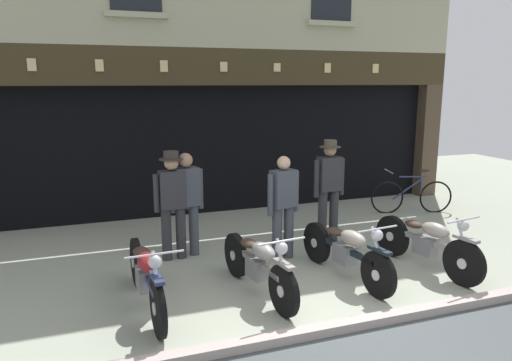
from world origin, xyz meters
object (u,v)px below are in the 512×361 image
at_px(motorcycle_center, 346,250).
at_px(motorcycle_center_right, 427,242).
at_px(leaning_bicycle, 412,196).
at_px(motorcycle_center_left, 258,264).
at_px(salesman_right, 329,186).
at_px(advert_board_near, 282,128).
at_px(assistant_far_right, 187,200).
at_px(motorcycle_left, 146,275).
at_px(shopkeeper_center, 283,203).
at_px(salesman_left, 173,200).

bearing_deg(motorcycle_center, motorcycle_center_right, 167.90).
bearing_deg(leaning_bicycle, motorcycle_center, 146.48).
distance_m(motorcycle_center_left, salesman_right, 2.43).
bearing_deg(salesman_right, advert_board_near, -98.40).
bearing_deg(assistant_far_right, motorcycle_center, 125.30).
bearing_deg(motorcycle_left, motorcycle_center_right, 175.31).
bearing_deg(assistant_far_right, salesman_right, 162.64).
distance_m(motorcycle_center, shopkeeper_center, 1.23).
xyz_separation_m(salesman_left, shopkeeper_center, (1.57, -0.55, -0.05)).
distance_m(assistant_far_right, advert_board_near, 3.68).
xyz_separation_m(motorcycle_center_left, leaning_bicycle, (4.34, 2.62, -0.05)).
bearing_deg(salesman_right, motorcycle_center, 68.28).
relative_size(motorcycle_left, motorcycle_center, 1.05).
height_order(motorcycle_center_right, advert_board_near, advert_board_near).
distance_m(motorcycle_center_right, assistant_far_right, 3.58).
height_order(assistant_far_right, advert_board_near, advert_board_near).
xyz_separation_m(motorcycle_center_left, motorcycle_center, (1.30, 0.07, -0.00)).
bearing_deg(assistant_far_right, shopkeeper_center, 142.23).
height_order(shopkeeper_center, leaning_bicycle, shopkeeper_center).
height_order(salesman_left, shopkeeper_center, salesman_left).
bearing_deg(salesman_left, salesman_right, 175.86).
bearing_deg(shopkeeper_center, advert_board_near, -126.24).
height_order(motorcycle_left, motorcycle_center, motorcycle_left).
bearing_deg(motorcycle_center, motorcycle_center_left, -3.93).
xyz_separation_m(motorcycle_center, salesman_left, (-2.08, 1.56, 0.52)).
relative_size(motorcycle_center_left, advert_board_near, 1.92).
relative_size(motorcycle_center_right, advert_board_near, 1.92).
bearing_deg(assistant_far_right, motorcycle_center_left, 94.59).
relative_size(motorcycle_center, salesman_right, 1.14).
xyz_separation_m(motorcycle_center_left, salesman_right, (1.80, 1.53, 0.56)).
height_order(motorcycle_center, leaning_bicycle, leaning_bicycle).
relative_size(salesman_left, salesman_right, 0.96).
height_order(motorcycle_center_left, assistant_far_right, assistant_far_right).
height_order(motorcycle_center_left, motorcycle_center_right, motorcycle_center_right).
xyz_separation_m(motorcycle_center_right, assistant_far_right, (-3.10, 1.73, 0.48)).
distance_m(salesman_left, assistant_far_right, 0.23).
xyz_separation_m(motorcycle_left, motorcycle_center_right, (3.93, -0.13, -0.00)).
xyz_separation_m(motorcycle_center_left, shopkeeper_center, (0.79, 1.08, 0.46)).
height_order(motorcycle_center_right, assistant_far_right, assistant_far_right).
bearing_deg(salesman_left, motorcycle_center_right, 151.35).
bearing_deg(motorcycle_center_left, leaning_bicycle, -156.14).
bearing_deg(salesman_left, shopkeeper_center, 158.79).
xyz_separation_m(motorcycle_center_left, motorcycle_center_right, (2.55, -0.04, 0.01)).
relative_size(motorcycle_left, salesman_left, 1.25).
distance_m(motorcycle_center_left, motorcycle_center_right, 2.55).
height_order(motorcycle_center_right, salesman_left, salesman_left).
relative_size(motorcycle_center, advert_board_near, 1.97).
relative_size(shopkeeper_center, leaning_bicycle, 0.97).
bearing_deg(motorcycle_left, salesman_left, -114.26).
height_order(motorcycle_left, leaning_bicycle, motorcycle_left).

